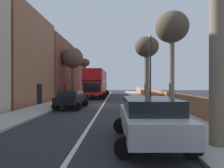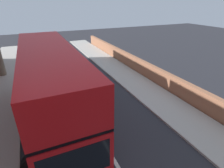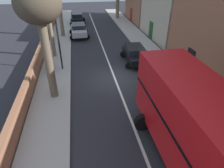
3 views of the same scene
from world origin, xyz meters
The scene contains 1 object.
double_decker_bus centered at (-1.70, 9.46, 2.35)m, with size 3.60×10.16×4.06m.
Camera 2 is at (-2.35, 0.47, 6.10)m, focal length 28.58 mm.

